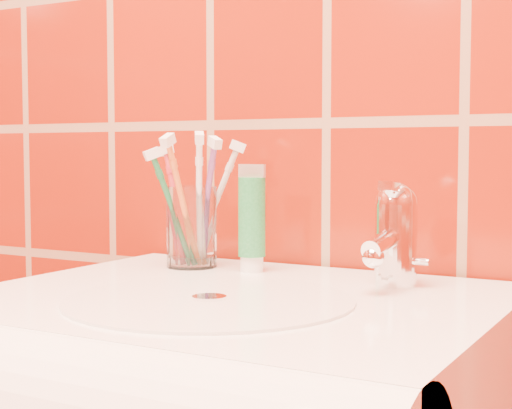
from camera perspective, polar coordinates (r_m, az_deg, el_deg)
The scene contains 9 objects.
glass_tumbler at distance 1.04m, azimuth -4.72°, elevation -1.63°, with size 0.07×0.07×0.11m, color white.
toothpaste_tube at distance 1.00m, azimuth -0.30°, elevation -1.26°, with size 0.04×0.03×0.14m.
faucet at distance 0.91m, azimuth 10.06°, elevation -1.91°, with size 0.05×0.11×0.12m.
toothbrush_0 at distance 1.05m, azimuth -5.83°, elevation -0.12°, with size 0.06×0.03×0.17m, color #B42631, non-canonical shape.
toothbrush_1 at distance 1.03m, azimuth -6.05°, elevation -0.37°, with size 0.06×0.07×0.16m, color #1B673A, non-canonical shape.
toothbrush_2 at distance 1.01m, azimuth -5.33°, elevation 0.05°, with size 0.03×0.09×0.18m, color #CD6324, non-canonical shape.
toothbrush_3 at distance 1.02m, azimuth -3.65°, elevation 0.04°, with size 0.07×0.05×0.18m, color #7F408A, non-canonical shape.
toothbrush_4 at distance 1.05m, azimuth -3.00°, elevation 0.01°, with size 0.08×0.05×0.17m, color silver, non-canonical shape.
toothbrush_5 at distance 1.02m, azimuth -4.18°, elevation 0.18°, with size 0.05×0.06×0.19m, color white, non-canonical shape.
Camera 1 is at (0.43, 0.24, 1.00)m, focal length 55.00 mm.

